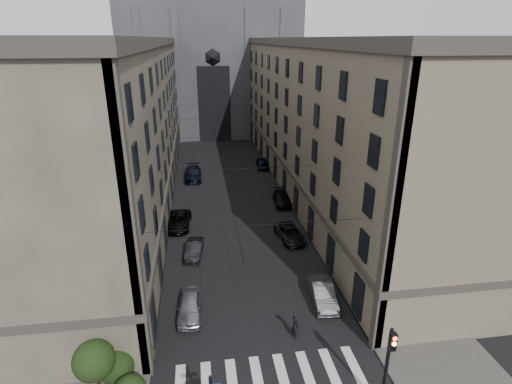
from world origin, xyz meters
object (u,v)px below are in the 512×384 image
car_left_midnear (194,249)px  car_left_far (193,174)px  car_right_near (322,293)px  car_right_far (263,163)px  gothic_tower (210,43)px  pedestrian (295,325)px  car_left_near (190,306)px  car_left_midfar (178,221)px  car_right_midfar (282,199)px  car_right_midnear (290,233)px  traffic_light_right (388,360)px

car_left_midnear → car_left_far: size_ratio=0.70×
car_right_near → car_right_far: car_right_near is taller
gothic_tower → car_left_midnear: 57.86m
pedestrian → car_left_near: bearing=50.7°
car_left_far → car_left_near: bearing=-90.4°
car_left_near → car_left_midnear: car_left_near is taller
car_left_midfar → car_right_near: car_right_near is taller
car_left_midnear → car_right_midfar: bearing=53.2°
car_right_near → pedestrian: 4.56m
car_left_midfar → gothic_tower: bearing=87.1°
pedestrian → car_right_far: bearing=-19.5°
car_right_midnear → car_left_midnear: bearing=-175.7°
gothic_tower → pedestrian: bearing=-88.1°
car_right_midnear → car_right_near: bearing=-95.5°
car_left_midfar → car_right_midfar: (12.17, 4.59, -0.03)m
car_right_near → traffic_light_right: bearing=-82.8°
car_left_far → car_right_far: size_ratio=1.30×
gothic_tower → car_right_near: (5.23, -63.50, -17.06)m
car_left_midnear → car_left_far: 21.66m
car_left_midnear → car_right_midfar: size_ratio=0.83×
traffic_light_right → car_left_far: traffic_light_right is taller
car_left_near → car_left_midnear: (0.34, 8.50, -0.07)m
car_left_near → car_left_far: size_ratio=0.75×
traffic_light_right → car_right_far: bearing=89.2°
traffic_light_right → pedestrian: size_ratio=2.66×
car_right_midfar → car_right_far: 14.59m
car_right_midfar → car_left_far: bearing=137.7°
traffic_light_right → car_right_far: 43.43m
car_right_midfar → pedestrian: 23.02m
car_left_midnear → traffic_light_right: bearing=-53.6°
car_left_midnear → car_left_far: car_left_far is taller
car_left_near → car_left_midfar: car_left_near is taller
car_left_far → gothic_tower: bearing=82.6°
gothic_tower → car_right_near: size_ratio=12.87×
car_left_near → car_left_midfar: bearing=98.1°
gothic_tower → car_left_midnear: gothic_tower is taller
car_right_midnear → pedestrian: 13.93m
gothic_tower → traffic_light_right: (5.60, -73.04, -14.51)m
gothic_tower → car_right_midfar: size_ratio=12.14×
car_left_near → car_right_near: size_ratio=0.95×
car_left_near → car_right_midfar: bearing=63.7°
car_right_midnear → gothic_tower: bearing=89.0°
car_right_far → pedestrian: 37.48m
traffic_light_right → car_left_midfar: bearing=115.6°
traffic_light_right → car_left_near: size_ratio=1.22×
pedestrian → car_left_midfar: bearing=11.0°
car_left_midfar → car_right_far: (12.17, 19.18, 0.02)m
car_left_midfar → pedestrian: (8.23, -18.09, 0.26)m
car_right_midfar → pedestrian: (-3.94, -22.68, 0.29)m
traffic_light_right → car_left_midnear: 20.68m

